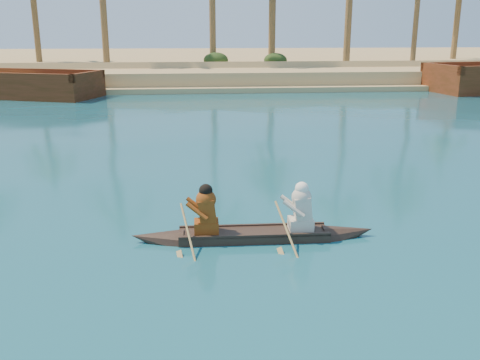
{
  "coord_description": "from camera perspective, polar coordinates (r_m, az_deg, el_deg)",
  "views": [
    {
      "loc": [
        -0.49,
        -14.31,
        4.22
      ],
      "look_at": [
        0.64,
        -2.87,
        0.97
      ],
      "focal_mm": 40.0,
      "sensor_mm": 36.0,
      "label": 1
    }
  ],
  "objects": [
    {
      "name": "canoe",
      "position": [
        11.12,
        1.49,
        -5.03
      ],
      "size": [
        5.08,
        0.78,
        1.4
      ],
      "rotation": [
        0.0,
        0.0,
        -0.02
      ],
      "color": "#32241B",
      "rests_on": "ground"
    },
    {
      "name": "shrub_cluster",
      "position": [
        45.91,
        -5.13,
        11.96
      ],
      "size": [
        100.0,
        6.0,
        2.4
      ],
      "primitive_type": null,
      "color": "#203212",
      "rests_on": "ground"
    },
    {
      "name": "sandy_embankment",
      "position": [
        61.31,
        -5.29,
        12.28
      ],
      "size": [
        150.0,
        51.0,
        1.5
      ],
      "color": "tan",
      "rests_on": "ground"
    },
    {
      "name": "barge_mid",
      "position": [
        38.26,
        -23.44,
        9.22
      ],
      "size": [
        12.39,
        7.64,
        1.96
      ],
      "rotation": [
        0.0,
        0.0,
        -0.34
      ],
      "color": "maroon",
      "rests_on": "ground"
    },
    {
      "name": "ground",
      "position": [
        14.93,
        -3.53,
        -0.66
      ],
      "size": [
        160.0,
        160.0,
        0.0
      ],
      "primitive_type": "plane",
      "color": "#0D4155",
      "rests_on": "ground"
    }
  ]
}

